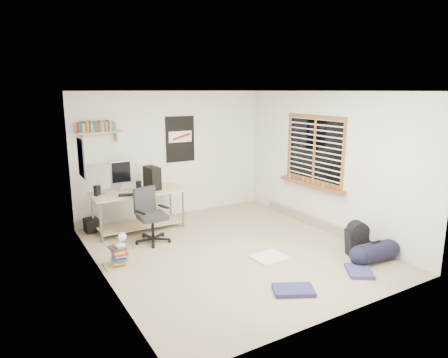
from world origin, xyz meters
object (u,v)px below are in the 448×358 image
duffel_bag (375,253)px  office_chair (152,214)px  desk (139,211)px  backpack (357,242)px  book_stack (120,256)px

duffel_bag → office_chair: bearing=141.1°
desk → backpack: 3.81m
office_chair → backpack: (2.55, -2.12, -0.29)m
backpack → duffel_bag: duffel_bag is taller
backpack → duffel_bag: bearing=-71.6°
backpack → book_stack: backpack is taller
desk → book_stack: bearing=-113.7°
desk → backpack: (2.55, -2.82, -0.16)m
desk → office_chair: office_chair is taller
duffel_bag → book_stack: (-3.31, 1.83, 0.01)m
office_chair → backpack: 3.33m
backpack → book_stack: bearing=174.6°
desk → book_stack: 1.55m
backpack → book_stack: size_ratio=1.02×
desk → duffel_bag: desk is taller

